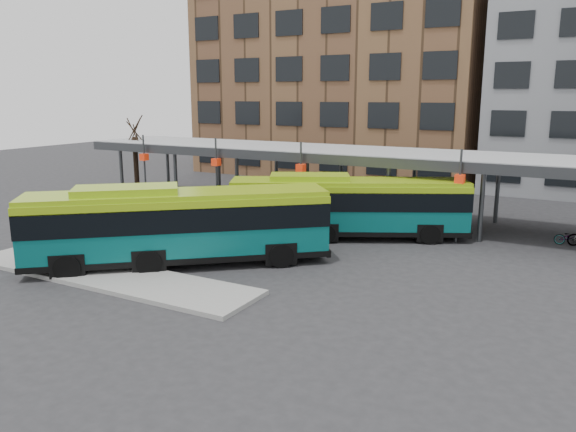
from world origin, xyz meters
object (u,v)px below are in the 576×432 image
Objects in this scene: bus_front at (178,224)px; bus_rear at (347,205)px; pedestrian at (32,242)px; tree at (136,164)px.

bus_front reaches higher than bus_rear.
bus_front reaches higher than pedestrian.
bus_front is 6.74× the size of pedestrian.
pedestrian is at bearing -61.35° from tree.
tree is at bearing 98.74° from bus_front.
bus_rear is (18.66, -4.01, -0.67)m from tree.
bus_front is 6.54m from pedestrian.
tree is at bearing 140.58° from bus_rear.
bus_rear reaches higher than pedestrian.
pedestrian is (-5.67, -3.16, -0.81)m from bus_front.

